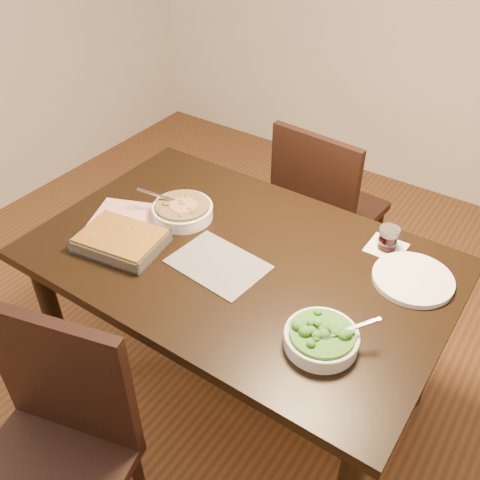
% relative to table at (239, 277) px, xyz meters
% --- Properties ---
extents(ground, '(4.00, 4.00, 0.00)m').
position_rel_table_xyz_m(ground, '(0.00, 0.00, -0.65)').
color(ground, '#4E2916').
rests_on(ground, ground).
extents(table, '(1.40, 0.90, 0.75)m').
position_rel_table_xyz_m(table, '(0.00, 0.00, 0.00)').
color(table, black).
rests_on(table, ground).
extents(magazine_a, '(0.35, 0.30, 0.01)m').
position_rel_table_xyz_m(magazine_a, '(-0.45, -0.05, 0.10)').
color(magazine_a, '#B93447').
rests_on(magazine_a, table).
extents(magazine_b, '(0.33, 0.25, 0.01)m').
position_rel_table_xyz_m(magazine_b, '(-0.03, -0.08, 0.10)').
color(magazine_b, '#27282F').
rests_on(magazine_b, table).
extents(coaster, '(0.12, 0.12, 0.00)m').
position_rel_table_xyz_m(coaster, '(0.39, 0.32, 0.10)').
color(coaster, white).
rests_on(coaster, table).
extents(stew_bowl, '(0.24, 0.23, 0.09)m').
position_rel_table_xyz_m(stew_bowl, '(-0.30, 0.07, 0.13)').
color(stew_bowl, white).
rests_on(stew_bowl, table).
extents(broccoli_bowl, '(0.21, 0.21, 0.08)m').
position_rel_table_xyz_m(broccoli_bowl, '(0.41, -0.19, 0.12)').
color(broccoli_bowl, white).
rests_on(broccoli_bowl, table).
extents(baking_dish, '(0.31, 0.25, 0.05)m').
position_rel_table_xyz_m(baking_dish, '(-0.36, -0.19, 0.12)').
color(baking_dish, silver).
rests_on(baking_dish, table).
extents(wine_tumbler, '(0.07, 0.07, 0.08)m').
position_rel_table_xyz_m(wine_tumbler, '(0.39, 0.32, 0.14)').
color(wine_tumbler, black).
rests_on(wine_tumbler, coaster).
extents(dinner_plate, '(0.26, 0.26, 0.02)m').
position_rel_table_xyz_m(dinner_plate, '(0.53, 0.21, 0.10)').
color(dinner_plate, white).
rests_on(dinner_plate, table).
extents(chair_near, '(0.53, 0.53, 0.92)m').
position_rel_table_xyz_m(chair_near, '(-0.11, -0.77, -0.14)').
color(chair_near, black).
rests_on(chair_near, ground).
extents(chair_far, '(0.46, 0.46, 0.91)m').
position_rel_table_xyz_m(chair_far, '(-0.05, 0.76, -0.15)').
color(chair_far, black).
rests_on(chair_far, ground).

